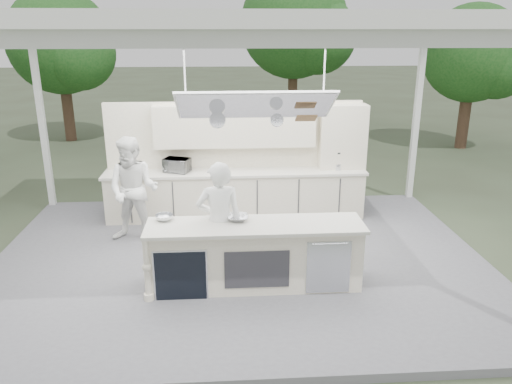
{
  "coord_description": "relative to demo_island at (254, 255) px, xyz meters",
  "views": [
    {
      "loc": [
        -0.23,
        -7.44,
        3.71
      ],
      "look_at": [
        0.3,
        0.4,
        1.12
      ],
      "focal_mm": 35.0,
      "sensor_mm": 36.0,
      "label": 1
    }
  ],
  "objects": [
    {
      "name": "ground",
      "position": [
        -0.18,
        0.91,
        -0.6
      ],
      "size": [
        90.0,
        90.0,
        0.0
      ],
      "primitive_type": "plane",
      "color": "#455339",
      "rests_on": "ground"
    },
    {
      "name": "stage_deck",
      "position": [
        -0.18,
        0.91,
        -0.54
      ],
      "size": [
        8.0,
        6.0,
        0.12
      ],
      "primitive_type": "cube",
      "color": "slate",
      "rests_on": "ground"
    },
    {
      "name": "tent",
      "position": [
        -0.18,
        0.9,
        3.11
      ],
      "size": [
        8.2,
        6.2,
        3.86
      ],
      "color": "white",
      "rests_on": "ground"
    },
    {
      "name": "demo_island",
      "position": [
        0.0,
        0.0,
        0.0
      ],
      "size": [
        3.1,
        0.79,
        0.95
      ],
      "color": "#F2EACD",
      "rests_on": "stage_deck"
    },
    {
      "name": "back_counter",
      "position": [
        -0.18,
        2.81,
        0.0
      ],
      "size": [
        5.08,
        0.72,
        0.95
      ],
      "color": "#F2EACD",
      "rests_on": "stage_deck"
    },
    {
      "name": "back_wall_unit",
      "position": [
        0.27,
        3.03,
        0.98
      ],
      "size": [
        5.05,
        0.48,
        2.25
      ],
      "color": "#F2EACD",
      "rests_on": "stage_deck"
    },
    {
      "name": "tree_cluster",
      "position": [
        -0.34,
        10.68,
        2.69
      ],
      "size": [
        19.55,
        9.4,
        5.85
      ],
      "color": "brown",
      "rests_on": "ground"
    },
    {
      "name": "head_chef",
      "position": [
        -0.48,
        0.21,
        0.43
      ],
      "size": [
        0.7,
        0.49,
        1.82
      ],
      "primitive_type": "imported",
      "rotation": [
        0.0,
        0.0,
        3.22
      ],
      "color": "white",
      "rests_on": "stage_deck"
    },
    {
      "name": "sous_chef",
      "position": [
        -1.97,
        1.77,
        0.46
      ],
      "size": [
        1.03,
        0.87,
        1.86
      ],
      "primitive_type": "imported",
      "rotation": [
        0.0,
        0.0,
        -0.2
      ],
      "color": "white",
      "rests_on": "stage_deck"
    },
    {
      "name": "toaster_oven",
      "position": [
        -1.31,
        2.81,
        0.61
      ],
      "size": [
        0.56,
        0.47,
        0.27
      ],
      "primitive_type": "imported",
      "rotation": [
        0.0,
        0.0,
        -0.36
      ],
      "color": "#BABEC2",
      "rests_on": "back_counter"
    },
    {
      "name": "bowl_large",
      "position": [
        -0.22,
        0.17,
        0.51
      ],
      "size": [
        0.33,
        0.33,
        0.08
      ],
      "primitive_type": "imported",
      "rotation": [
        0.0,
        0.0,
        -0.09
      ],
      "color": "silver",
      "rests_on": "demo_island"
    },
    {
      "name": "bowl_small",
      "position": [
        -1.28,
        0.26,
        0.51
      ],
      "size": [
        0.3,
        0.3,
        0.08
      ],
      "primitive_type": "imported",
      "rotation": [
        0.0,
        0.0,
        0.17
      ],
      "color": "silver",
      "rests_on": "demo_island"
    }
  ]
}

